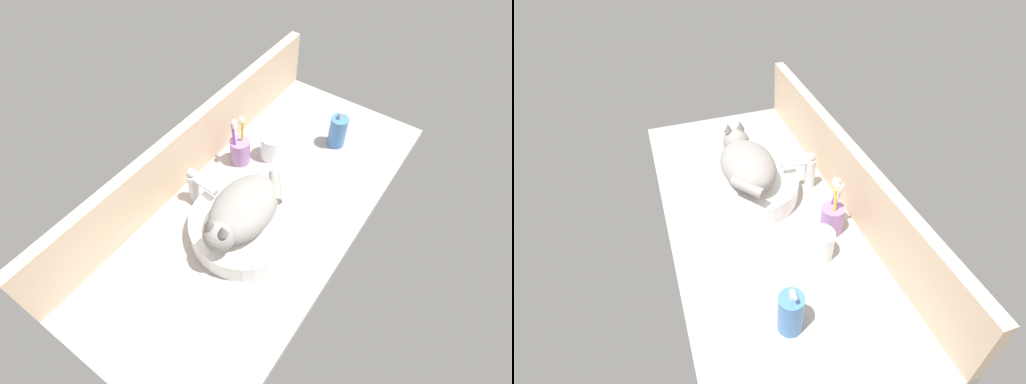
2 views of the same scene
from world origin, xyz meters
The scene contains 8 objects.
ground_plane centered at (0.00, 0.00, -2.00)cm, with size 128.63×59.39×4.00cm, color #9E9993.
backsplash_panel centered at (0.00, 27.89, 10.52)cm, with size 128.63×3.60×21.04cm, color #CCAD8C.
sink_basin centered at (-11.07, -1.36, 3.47)cm, with size 32.93×32.93×6.94cm, color white.
cat centered at (-12.43, -1.51, 12.70)cm, with size 32.41×18.20×14.00cm.
faucet centered at (-9.33, 18.47, 7.30)cm, with size 3.77×11.86×13.60cm.
soap_dispenser centered at (39.19, -5.78, 5.95)cm, with size 6.30×6.30×14.99cm.
toothbrush_cup centered at (12.51, 17.68, 5.11)cm, with size 6.88×6.88×18.71cm.
water_glass centered at (20.66, 10.14, 3.89)cm, with size 7.79×7.79×9.02cm.
Camera 2 is at (87.30, -27.16, 88.37)cm, focal length 28.00 mm.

